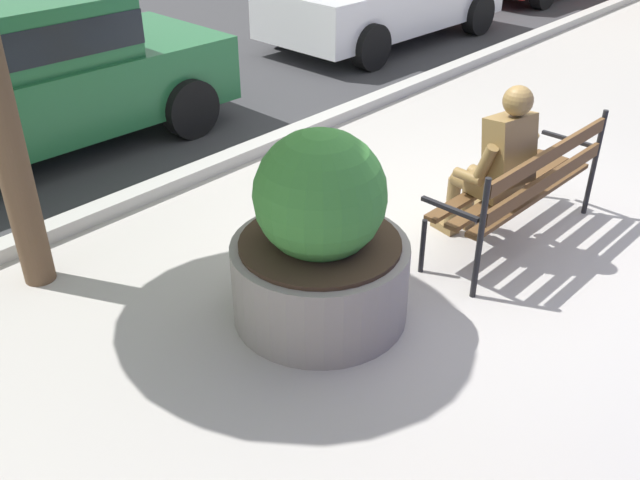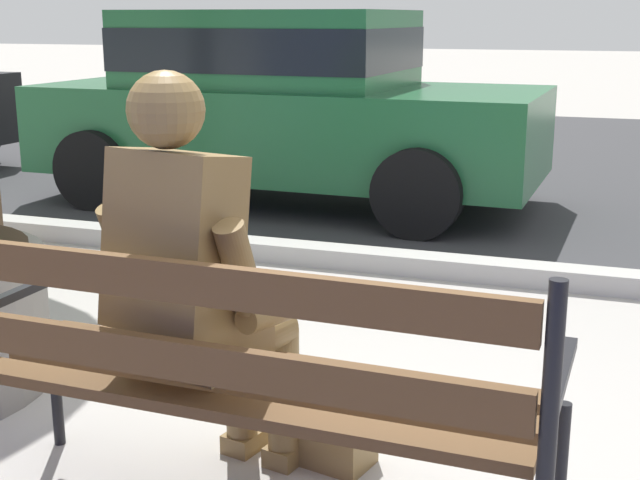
% 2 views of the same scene
% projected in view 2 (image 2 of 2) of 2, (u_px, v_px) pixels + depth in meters
% --- Properties ---
extents(street_surface, '(60.00, 9.00, 0.01)m').
position_uv_depth(street_surface, '(513.00, 159.00, 9.52)').
color(street_surface, '#38383A').
rests_on(street_surface, ground).
extents(curb_stone, '(60.00, 0.20, 0.12)m').
position_uv_depth(curb_stone, '(415.00, 264.00, 5.30)').
color(curb_stone, '#B2AFA8').
rests_on(curb_stone, ground).
extents(park_bench, '(1.81, 0.58, 0.95)m').
position_uv_depth(park_bench, '(236.00, 369.00, 2.48)').
color(park_bench, brown).
rests_on(park_bench, ground).
extents(bronze_statue_seated, '(0.76, 0.80, 1.37)m').
position_uv_depth(bronze_statue_seated, '(212.00, 299.00, 2.69)').
color(bronze_statue_seated, olive).
rests_on(bronze_statue_seated, ground).
extents(parked_car_green, '(4.15, 2.01, 1.56)m').
position_uv_depth(parked_car_green, '(282.00, 100.00, 7.21)').
color(parked_car_green, '#236638').
rests_on(parked_car_green, ground).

